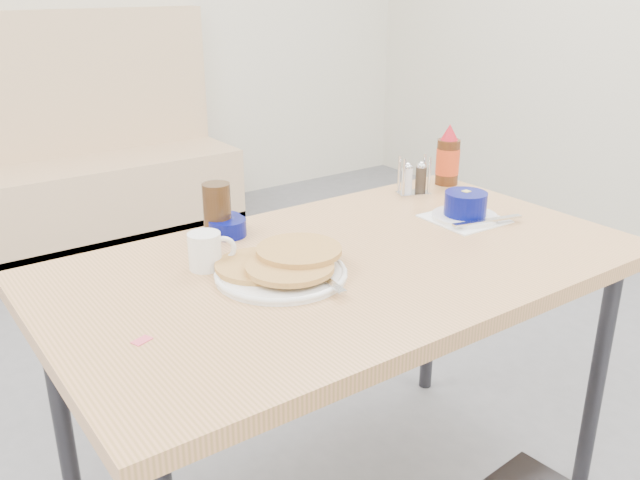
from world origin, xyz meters
TOP-DOWN VIEW (x-y plane):
  - booth_bench at (0.00, 2.78)m, footprint 1.90×0.56m
  - dining_table at (0.00, 0.25)m, footprint 1.40×0.80m
  - pancake_plate at (-0.18, 0.26)m, footprint 0.30×0.32m
  - coffee_mug at (-0.29, 0.39)m, footprint 0.11×0.08m
  - grits_setting at (0.43, 0.28)m, footprint 0.21×0.20m
  - creamer_bowl at (-0.14, 0.59)m, footprint 0.09×0.09m
  - butter_bowl at (-0.15, 0.55)m, footprint 0.10×0.10m
  - amber_tumbler at (-0.17, 0.58)m, footprint 0.08×0.08m
  - condiment_caddy at (0.48, 0.54)m, footprint 0.11×0.09m
  - syrup_bottle at (0.64, 0.55)m, footprint 0.07×0.07m
  - sugar_wrapper at (-0.54, 0.16)m, footprint 0.04×0.03m

SIDE VIEW (x-z plane):
  - booth_bench at x=0.00m, z-range -0.26..0.96m
  - dining_table at x=0.00m, z-range 0.32..1.08m
  - sugar_wrapper at x=-0.54m, z-range 0.76..0.76m
  - creamer_bowl at x=-0.14m, z-range 0.76..0.80m
  - pancake_plate at x=-0.18m, z-range 0.76..0.81m
  - butter_bowl at x=-0.15m, z-range 0.76..0.80m
  - grits_setting at x=0.43m, z-range 0.75..0.83m
  - condiment_caddy at x=0.48m, z-range 0.74..0.86m
  - coffee_mug at x=-0.29m, z-range 0.76..0.85m
  - amber_tumbler at x=-0.17m, z-range 0.76..0.89m
  - syrup_bottle at x=0.64m, z-range 0.75..0.94m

